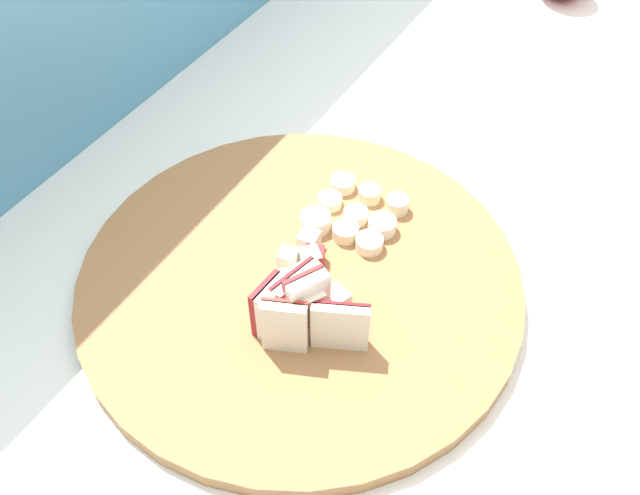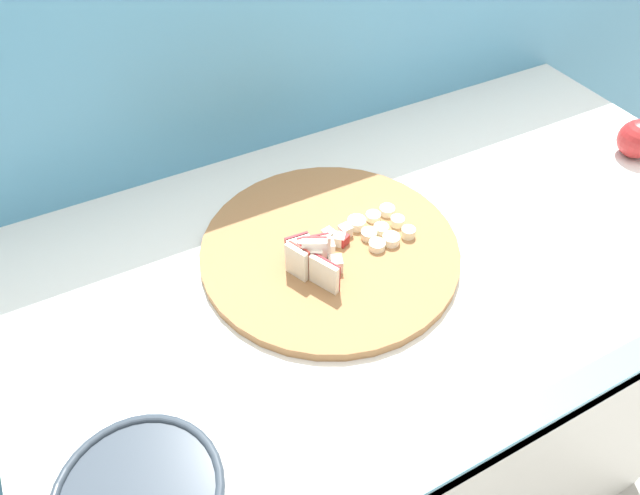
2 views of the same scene
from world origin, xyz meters
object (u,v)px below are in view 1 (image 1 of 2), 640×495
cutting_board (300,281)px  apple_dice_pile (307,283)px  banana_slice_rows (355,215)px  apple_wedge_fan (299,311)px

cutting_board → apple_dice_pile: apple_dice_pile is taller
cutting_board → apple_dice_pile: size_ratio=3.72×
banana_slice_rows → cutting_board: bearing=174.6°
cutting_board → banana_slice_rows: (0.09, -0.01, 0.01)m
banana_slice_rows → apple_dice_pile: bearing=-177.0°
cutting_board → apple_dice_pile: (-0.01, -0.01, 0.02)m
apple_wedge_fan → banana_slice_rows: 0.14m
cutting_board → apple_wedge_fan: bearing=-148.2°
apple_wedge_fan → banana_slice_rows: apple_wedge_fan is taller
apple_dice_pile → banana_slice_rows: apple_dice_pile is taller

